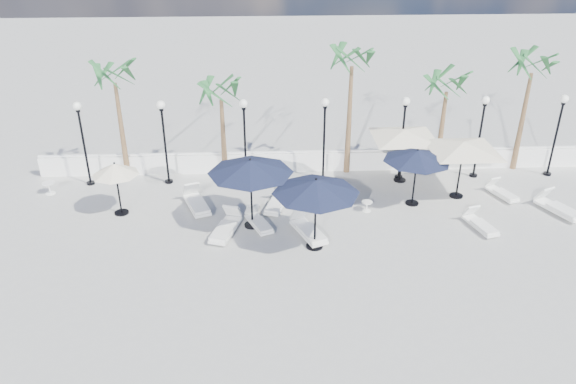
{
  "coord_description": "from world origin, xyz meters",
  "views": [
    {
      "loc": [
        -2.68,
        -16.59,
        11.12
      ],
      "look_at": [
        -1.79,
        2.33,
        1.5
      ],
      "focal_mm": 35.0,
      "sensor_mm": 36.0,
      "label": 1
    }
  ],
  "objects_px": {
    "lounger_2": "(308,230)",
    "parasol_navy_right": "(417,156)",
    "parasol_cream_small": "(115,170)",
    "lounger_6": "(558,207)",
    "lounger_1": "(226,228)",
    "parasol_cream_sq_b": "(464,142)",
    "lounger_7": "(480,224)",
    "lounger_4": "(277,202)",
    "parasol_navy_left": "(250,167)",
    "parasol_navy_mid": "(316,187)",
    "lounger_3": "(259,222)",
    "lounger_0": "(197,203)",
    "parasol_cream_sq_a": "(405,130)",
    "lounger_5": "(502,192)"
  },
  "relations": [
    {
      "from": "lounger_1",
      "to": "parasol_cream_small",
      "type": "bearing_deg",
      "value": 174.23
    },
    {
      "from": "parasol_cream_small",
      "to": "lounger_7",
      "type": "bearing_deg",
      "value": -7.64
    },
    {
      "from": "lounger_0",
      "to": "lounger_3",
      "type": "relative_size",
      "value": 1.22
    },
    {
      "from": "parasol_cream_sq_a",
      "to": "parasol_navy_right",
      "type": "bearing_deg",
      "value": -89.56
    },
    {
      "from": "parasol_cream_sq_a",
      "to": "lounger_0",
      "type": "bearing_deg",
      "value": -166.11
    },
    {
      "from": "lounger_0",
      "to": "lounger_2",
      "type": "distance_m",
      "value": 5.03
    },
    {
      "from": "parasol_navy_mid",
      "to": "parasol_cream_sq_a",
      "type": "relative_size",
      "value": 0.58
    },
    {
      "from": "lounger_6",
      "to": "parasol_navy_mid",
      "type": "xyz_separation_m",
      "value": [
        -10.13,
        -2.09,
        2.2
      ]
    },
    {
      "from": "lounger_5",
      "to": "parasol_cream_small",
      "type": "bearing_deg",
      "value": 162.2
    },
    {
      "from": "lounger_5",
      "to": "lounger_1",
      "type": "bearing_deg",
      "value": 171.77
    },
    {
      "from": "lounger_6",
      "to": "lounger_0",
      "type": "bearing_deg",
      "value": 151.69
    },
    {
      "from": "lounger_0",
      "to": "lounger_4",
      "type": "distance_m",
      "value": 3.31
    },
    {
      "from": "lounger_3",
      "to": "parasol_navy_mid",
      "type": "bearing_deg",
      "value": -60.21
    },
    {
      "from": "lounger_1",
      "to": "lounger_3",
      "type": "distance_m",
      "value": 1.33
    },
    {
      "from": "parasol_cream_small",
      "to": "lounger_6",
      "type": "bearing_deg",
      "value": -2.6
    },
    {
      "from": "lounger_2",
      "to": "parasol_navy_right",
      "type": "distance_m",
      "value": 5.49
    },
    {
      "from": "parasol_navy_left",
      "to": "lounger_3",
      "type": "bearing_deg",
      "value": -21.6
    },
    {
      "from": "lounger_6",
      "to": "parasol_cream_sq_b",
      "type": "relative_size",
      "value": 0.39
    },
    {
      "from": "lounger_2",
      "to": "parasol_cream_sq_a",
      "type": "distance_m",
      "value": 6.84
    },
    {
      "from": "lounger_1",
      "to": "parasol_cream_sq_a",
      "type": "bearing_deg",
      "value": 46.01
    },
    {
      "from": "parasol_navy_right",
      "to": "parasol_cream_sq_b",
      "type": "xyz_separation_m",
      "value": [
        2.07,
        0.57,
        0.34
      ]
    },
    {
      "from": "lounger_1",
      "to": "parasol_cream_small",
      "type": "distance_m",
      "value": 4.98
    },
    {
      "from": "lounger_1",
      "to": "lounger_3",
      "type": "xyz_separation_m",
      "value": [
        1.26,
        0.44,
        -0.05
      ]
    },
    {
      "from": "parasol_cream_sq_a",
      "to": "lounger_5",
      "type": "bearing_deg",
      "value": -23.94
    },
    {
      "from": "lounger_2",
      "to": "lounger_0",
      "type": "bearing_deg",
      "value": 129.83
    },
    {
      "from": "lounger_0",
      "to": "parasol_cream_small",
      "type": "relative_size",
      "value": 0.95
    },
    {
      "from": "parasol_cream_sq_b",
      "to": "lounger_6",
      "type": "bearing_deg",
      "value": -24.13
    },
    {
      "from": "lounger_1",
      "to": "parasol_cream_small",
      "type": "xyz_separation_m",
      "value": [
        -4.33,
        1.8,
        1.68
      ]
    },
    {
      "from": "lounger_1",
      "to": "parasol_navy_left",
      "type": "height_order",
      "value": "parasol_navy_left"
    },
    {
      "from": "lounger_1",
      "to": "lounger_0",
      "type": "bearing_deg",
      "value": 138.9
    },
    {
      "from": "parasol_navy_left",
      "to": "parasol_cream_small",
      "type": "xyz_separation_m",
      "value": [
        -5.33,
        1.25,
        -0.59
      ]
    },
    {
      "from": "parasol_navy_left",
      "to": "parasol_navy_right",
      "type": "bearing_deg",
      "value": 12.77
    },
    {
      "from": "lounger_6",
      "to": "parasol_cream_sq_a",
      "type": "height_order",
      "value": "parasol_cream_sq_a"
    },
    {
      "from": "lounger_4",
      "to": "lounger_7",
      "type": "height_order",
      "value": "lounger_4"
    },
    {
      "from": "lounger_2",
      "to": "lounger_5",
      "type": "bearing_deg",
      "value": -3.7
    },
    {
      "from": "lounger_4",
      "to": "parasol_navy_left",
      "type": "distance_m",
      "value": 2.89
    },
    {
      "from": "lounger_7",
      "to": "parasol_cream_sq_b",
      "type": "height_order",
      "value": "parasol_cream_sq_b"
    },
    {
      "from": "lounger_4",
      "to": "parasol_navy_left",
      "type": "xyz_separation_m",
      "value": [
        -1.0,
        -1.45,
        2.3
      ]
    },
    {
      "from": "lounger_5",
      "to": "parasol_navy_left",
      "type": "distance_m",
      "value": 11.12
    },
    {
      "from": "lounger_2",
      "to": "parasol_cream_sq_a",
      "type": "xyz_separation_m",
      "value": [
        4.55,
        4.6,
        2.2
      ]
    },
    {
      "from": "parasol_navy_left",
      "to": "parasol_navy_mid",
      "type": "relative_size",
      "value": 1.04
    },
    {
      "from": "lounger_2",
      "to": "lounger_3",
      "type": "distance_m",
      "value": 2.01
    },
    {
      "from": "lounger_1",
      "to": "lounger_4",
      "type": "height_order",
      "value": "lounger_1"
    },
    {
      "from": "lounger_0",
      "to": "parasol_navy_right",
      "type": "height_order",
      "value": "parasol_navy_right"
    },
    {
      "from": "lounger_5",
      "to": "parasol_cream_sq_a",
      "type": "relative_size",
      "value": 0.32
    },
    {
      "from": "lounger_4",
      "to": "parasol_cream_small",
      "type": "xyz_separation_m",
      "value": [
        -6.33,
        -0.2,
        1.71
      ]
    },
    {
      "from": "parasol_navy_left",
      "to": "parasol_cream_small",
      "type": "distance_m",
      "value": 5.51
    },
    {
      "from": "lounger_2",
      "to": "lounger_3",
      "type": "height_order",
      "value": "lounger_2"
    },
    {
      "from": "lounger_3",
      "to": "parasol_cream_sq_a",
      "type": "height_order",
      "value": "parasol_cream_sq_a"
    },
    {
      "from": "parasol_navy_mid",
      "to": "parasol_cream_small",
      "type": "xyz_separation_m",
      "value": [
        -7.63,
        2.9,
        -0.51
      ]
    }
  ]
}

